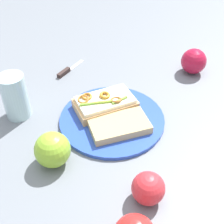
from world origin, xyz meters
name	(u,v)px	position (x,y,z in m)	size (l,w,h in m)	color
ground_plane	(112,121)	(0.00, 0.00, 0.00)	(2.00, 2.00, 0.00)	slate
plate	(112,119)	(0.00, 0.00, 0.01)	(0.27, 0.27, 0.01)	blue
sandwich	(105,103)	(0.03, -0.03, 0.03)	(0.18, 0.18, 0.04)	tan
bread_slice_side	(119,125)	(-0.03, 0.03, 0.02)	(0.15, 0.09, 0.02)	tan
apple_1	(148,188)	(-0.14, 0.20, 0.03)	(0.07, 0.07, 0.07)	red
apple_2	(52,150)	(0.08, 0.17, 0.04)	(0.08, 0.08, 0.08)	#89BA30
apple_3	(194,61)	(-0.17, -0.30, 0.04)	(0.08, 0.08, 0.08)	#AB1532
drinking_glass	(15,96)	(0.24, 0.06, 0.06)	(0.07, 0.07, 0.12)	silver
knife	(67,71)	(0.21, -0.17, 0.01)	(0.04, 0.12, 0.01)	silver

